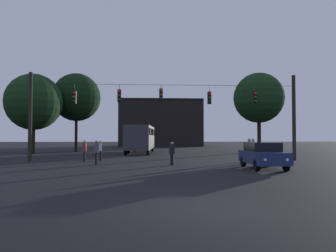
% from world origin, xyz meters
% --- Properties ---
extents(ground_plane, '(168.00, 168.00, 0.00)m').
position_xyz_m(ground_plane, '(0.00, 24.50, 0.00)').
color(ground_plane, black).
rests_on(ground_plane, ground).
extents(overhead_signal_span, '(20.45, 0.44, 6.66)m').
position_xyz_m(overhead_signal_span, '(-0.02, 16.76, 3.87)').
color(overhead_signal_span, black).
rests_on(overhead_signal_span, ground).
extents(city_bus, '(3.21, 11.14, 3.00)m').
position_xyz_m(city_bus, '(-2.13, 28.81, 1.87)').
color(city_bus, '#2D2D33').
rests_on(city_bus, ground).
extents(car_near_right, '(1.92, 4.38, 1.52)m').
position_xyz_m(car_near_right, '(5.34, 10.43, 0.80)').
color(car_near_right, navy).
rests_on(car_near_right, ground).
extents(pedestrian_crossing_left, '(0.25, 0.37, 1.71)m').
position_xyz_m(pedestrian_crossing_left, '(6.73, 16.54, 0.97)').
color(pedestrian_crossing_left, black).
rests_on(pedestrian_crossing_left, ground).
extents(pedestrian_crossing_center, '(0.29, 0.39, 1.53)m').
position_xyz_m(pedestrian_crossing_center, '(-4.91, 17.05, 0.85)').
color(pedestrian_crossing_center, black).
rests_on(pedestrian_crossing_center, ground).
extents(pedestrian_crossing_right, '(0.24, 0.36, 1.58)m').
position_xyz_m(pedestrian_crossing_right, '(-6.00, 16.38, 0.88)').
color(pedestrian_crossing_right, black).
rests_on(pedestrian_crossing_right, ground).
extents(pedestrian_near_bus, '(0.35, 0.42, 1.51)m').
position_xyz_m(pedestrian_near_bus, '(0.24, 12.99, 0.84)').
color(pedestrian_near_bus, black).
rests_on(pedestrian_near_bus, ground).
extents(pedestrian_trailing, '(0.28, 0.38, 1.59)m').
position_xyz_m(pedestrian_trailing, '(-4.71, 13.78, 0.89)').
color(pedestrian_trailing, black).
rests_on(pedestrian_trailing, ground).
extents(pedestrian_far_side, '(0.32, 0.41, 1.73)m').
position_xyz_m(pedestrian_far_side, '(5.74, 14.25, 0.98)').
color(pedestrian_far_side, black).
rests_on(pedestrian_far_side, ground).
extents(corner_building, '(15.45, 9.97, 8.80)m').
position_xyz_m(corner_building, '(1.02, 56.07, 4.40)').
color(corner_building, black).
rests_on(corner_building, ground).
extents(tree_left_silhouette, '(6.16, 6.16, 9.70)m').
position_xyz_m(tree_left_silhouette, '(12.29, 31.45, 6.60)').
color(tree_left_silhouette, black).
rests_on(tree_left_silhouette, ground).
extents(tree_behind_building, '(5.91, 5.91, 9.65)m').
position_xyz_m(tree_behind_building, '(-10.17, 32.93, 6.69)').
color(tree_behind_building, black).
rests_on(tree_behind_building, ground).
extents(tree_right_far, '(6.19, 6.19, 8.75)m').
position_xyz_m(tree_right_far, '(-13.89, 28.64, 5.65)').
color(tree_right_far, black).
rests_on(tree_right_far, ground).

